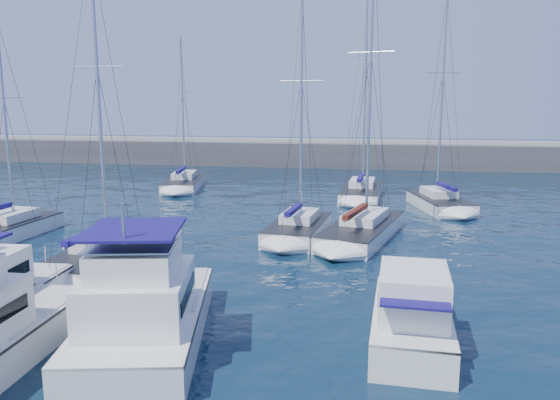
% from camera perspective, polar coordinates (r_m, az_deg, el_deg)
% --- Properties ---
extents(ground, '(220.00, 220.00, 0.00)m').
position_cam_1_polar(ground, '(20.84, -7.59, -12.94)').
color(ground, black).
rests_on(ground, ground).
extents(breakwater, '(160.00, 6.00, 4.45)m').
position_cam_1_polar(breakwater, '(70.85, 5.09, 4.43)').
color(breakwater, '#424244').
rests_on(breakwater, ground).
extents(motor_yacht_stbd_inner, '(5.54, 9.32, 4.69)m').
position_cam_1_polar(motor_yacht_stbd_inner, '(19.33, -14.04, -11.43)').
color(motor_yacht_stbd_inner, silver).
rests_on(motor_yacht_stbd_inner, ground).
extents(motor_yacht_stbd_outer, '(2.90, 6.52, 3.20)m').
position_cam_1_polar(motor_yacht_stbd_outer, '(19.43, 13.61, -11.90)').
color(motor_yacht_stbd_outer, silver).
rests_on(motor_yacht_stbd_outer, ground).
extents(sailboat_mid_a, '(3.42, 7.25, 13.41)m').
position_cam_1_polar(sailboat_mid_a, '(37.37, -26.62, -2.69)').
color(sailboat_mid_a, silver).
rests_on(sailboat_mid_a, ground).
extents(sailboat_mid_b, '(3.25, 7.57, 15.77)m').
position_cam_1_polar(sailboat_mid_b, '(28.73, -18.25, -5.69)').
color(sailboat_mid_b, silver).
rests_on(sailboat_mid_b, ground).
extents(sailboat_mid_c, '(3.57, 7.14, 15.04)m').
position_cam_1_polar(sailboat_mid_c, '(33.32, 1.90, -3.00)').
color(sailboat_mid_c, silver).
rests_on(sailboat_mid_c, ground).
extents(sailboat_mid_d, '(5.30, 9.71, 17.79)m').
position_cam_1_polar(sailboat_mid_d, '(33.45, 8.59, -3.06)').
color(sailboat_mid_d, silver).
rests_on(sailboat_mid_d, ground).
extents(sailboat_back_a, '(4.57, 8.72, 14.42)m').
position_cam_1_polar(sailboat_back_a, '(52.88, -10.03, 1.76)').
color(sailboat_back_a, silver).
rests_on(sailboat_back_a, ground).
extents(sailboat_back_b, '(3.58, 9.05, 18.37)m').
position_cam_1_polar(sailboat_back_b, '(47.55, 8.53, 0.91)').
color(sailboat_back_b, silver).
rests_on(sailboat_back_b, ground).
extents(sailboat_back_c, '(4.78, 7.86, 16.56)m').
position_cam_1_polar(sailboat_back_c, '(43.77, 16.36, -0.20)').
color(sailboat_back_c, silver).
rests_on(sailboat_back_c, ground).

